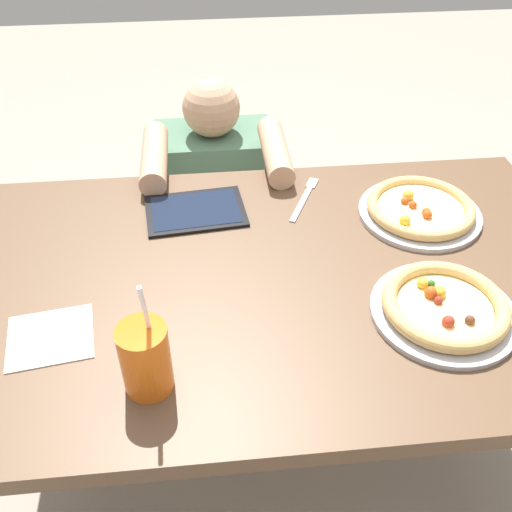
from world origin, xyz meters
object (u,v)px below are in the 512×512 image
Objects in this scene: pizza_near at (444,307)px; fork at (305,197)px; pizza_far at (420,209)px; tablet at (196,211)px; drink_cup_colored at (145,358)px; diner_seated at (217,218)px.

pizza_near is 1.53× the size of fork.
pizza_near is 0.34m from pizza_far.
pizza_far is at bearing -7.10° from tablet.
fork is (0.37, 0.55, -0.07)m from drink_cup_colored.
pizza_near and pizza_far have the same top height.
diner_seated reaches higher than pizza_near.
diner_seated is at bearing 116.90° from pizza_near.
diner_seated is at bearing 133.75° from pizza_far.
drink_cup_colored is 0.67m from fork.
drink_cup_colored is 0.27× the size of diner_seated.
fork is at bearing 158.65° from pizza_far.
pizza_near is at bearing -99.95° from pizza_far.
pizza_far reaches higher than tablet.
pizza_far is 1.21× the size of drink_cup_colored.
diner_seated is (-0.42, 0.84, -0.36)m from pizza_near.
diner_seated is (-0.48, 0.50, -0.36)m from pizza_far.
tablet is at bearing 140.47° from pizza_near.
pizza_near reaches higher than fork.
diner_seated is (-0.22, 0.40, -0.34)m from fork.
drink_cup_colored reaches higher than pizza_far.
fork is at bearing 115.33° from pizza_near.
pizza_near is 0.99× the size of pizza_far.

